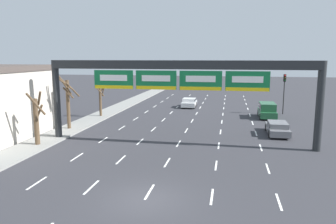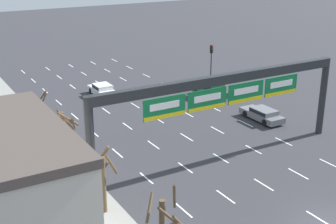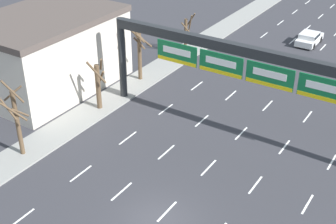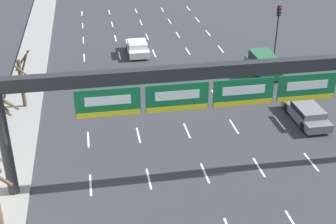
% 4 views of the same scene
% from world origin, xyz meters
% --- Properties ---
extents(ground_plane, '(220.00, 220.00, 0.00)m').
position_xyz_m(ground_plane, '(0.00, 0.00, 0.00)').
color(ground_plane, '#333338').
extents(sidewalk_left, '(2.80, 110.00, 0.15)m').
position_xyz_m(sidewalk_left, '(-11.30, 0.00, 0.07)').
color(sidewalk_left, gray).
rests_on(sidewalk_left, ground_plane).
extents(lane_dashes, '(13.32, 67.00, 0.01)m').
position_xyz_m(lane_dashes, '(0.00, 13.50, 0.00)').
color(lane_dashes, white).
rests_on(lane_dashes, ground_plane).
extents(sign_gantry, '(21.98, 0.70, 6.83)m').
position_xyz_m(sign_gantry, '(0.00, 10.86, 5.42)').
color(sign_gantry, '#232628').
rests_on(sign_gantry, ground_plane).
extents(building_near, '(8.82, 12.49, 6.35)m').
position_xyz_m(building_near, '(-17.42, 9.17, 3.18)').
color(building_near, beige).
rests_on(building_near, ground_plane).
extents(car_white, '(1.90, 3.99, 1.30)m').
position_xyz_m(car_white, '(-1.58, 31.02, 0.70)').
color(car_white, silver).
rests_on(car_white, ground_plane).
extents(tree_bare_closest, '(2.12, 2.12, 5.86)m').
position_xyz_m(tree_bare_closest, '(-11.22, 0.35, 3.03)').
color(tree_bare_closest, brown).
rests_on(tree_bare_closest, sidewalk_left).
extents(tree_bare_second, '(1.28, 1.47, 4.20)m').
position_xyz_m(tree_bare_second, '(-10.99, 21.48, 2.27)').
color(tree_bare_second, brown).
rests_on(tree_bare_second, sidewalk_left).
extents(tree_bare_third, '(1.70, 1.56, 5.21)m').
position_xyz_m(tree_bare_third, '(-11.35, 14.11, 3.01)').
color(tree_bare_third, brown).
rests_on(tree_bare_third, sidewalk_left).
extents(tree_bare_furthest, '(1.28, 1.61, 4.30)m').
position_xyz_m(tree_bare_furthest, '(-10.99, 8.18, 2.29)').
color(tree_bare_furthest, brown).
rests_on(tree_bare_furthest, sidewalk_left).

